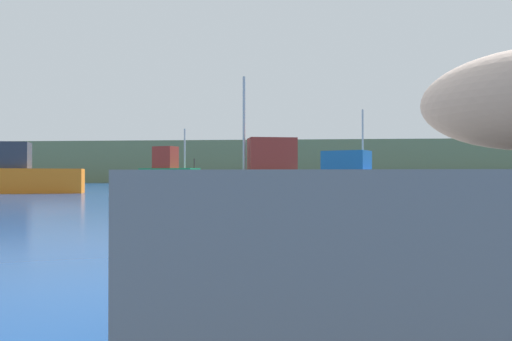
% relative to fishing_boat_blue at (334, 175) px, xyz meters
% --- Properties ---
extents(ground_plane, '(260.00, 260.00, 0.00)m').
position_rel_fishing_boat_blue_xyz_m(ground_plane, '(-2.43, -32.12, -0.92)').
color(ground_plane, navy).
extents(hillside_backdrop, '(140.00, 16.90, 5.88)m').
position_rel_fishing_boat_blue_xyz_m(hillside_backdrop, '(-2.43, 44.05, 2.01)').
color(hillside_backdrop, '#6B7A51').
rests_on(hillside_backdrop, ground).
extents(fishing_boat_blue, '(7.92, 5.40, 5.20)m').
position_rel_fishing_boat_blue_xyz_m(fishing_boat_blue, '(0.00, 0.00, 0.00)').
color(fishing_boat_blue, blue).
rests_on(fishing_boat_blue, ground).
extents(fishing_boat_teal, '(6.25, 3.11, 5.16)m').
position_rel_fishing_boat_blue_xyz_m(fishing_boat_teal, '(-3.00, -12.51, -0.08)').
color(fishing_boat_teal, teal).
rests_on(fishing_boat_teal, ground).
extents(fishing_boat_green, '(4.86, 3.02, 4.40)m').
position_rel_fishing_boat_blue_xyz_m(fishing_boat_green, '(-12.14, 3.50, 0.19)').
color(fishing_boat_green, '#1E8C4C').
rests_on(fishing_boat_green, ground).
extents(fishing_boat_orange, '(5.80, 3.39, 4.29)m').
position_rel_fishing_boat_blue_xyz_m(fishing_boat_orange, '(-16.08, -10.06, -0.07)').
color(fishing_boat_orange, orange).
rests_on(fishing_boat_orange, ground).
extents(mooring_buoy, '(0.58, 0.58, 0.58)m').
position_rel_fishing_boat_blue_xyz_m(mooring_buoy, '(-4.41, -22.86, -0.63)').
color(mooring_buoy, '#E54C19').
rests_on(mooring_buoy, ground).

